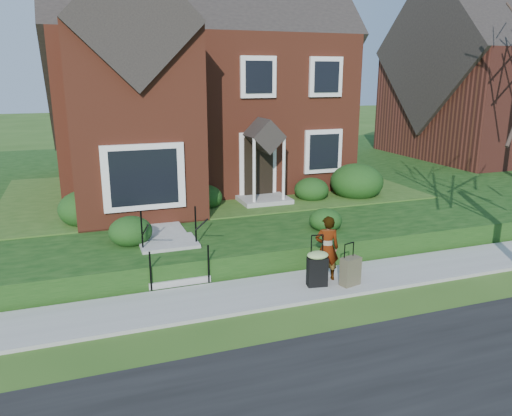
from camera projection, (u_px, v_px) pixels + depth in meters
name	position (u px, v px, depth m)	size (l,w,h in m)	color
ground	(298.00, 289.00, 11.24)	(120.00, 120.00, 0.00)	#2D5119
sidewalk	(298.00, 287.00, 11.23)	(60.00, 1.60, 0.08)	#9E9B93
terrace	(279.00, 175.00, 22.38)	(44.00, 20.00, 0.60)	#11350E
walkway	(152.00, 215.00, 14.82)	(1.20, 6.00, 0.06)	#9E9B93
main_house	(189.00, 58.00, 18.56)	(10.40, 10.20, 9.40)	brown
neighbour_house	(500.00, 63.00, 25.10)	(9.40, 8.00, 9.20)	brown
front_steps	(172.00, 255.00, 11.99)	(1.40, 2.02, 1.50)	#9E9B93
foundation_shrubs	(261.00, 192.00, 15.62)	(10.55, 4.41, 1.27)	black
woman	(327.00, 248.00, 11.39)	(0.55, 0.36, 1.52)	#999999
suitcase_black	(317.00, 266.00, 11.11)	(0.55, 0.48, 1.18)	black
suitcase_olive	(350.00, 271.00, 11.19)	(0.50, 0.36, 0.98)	brown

